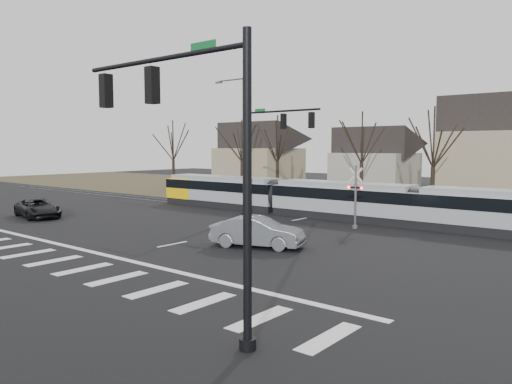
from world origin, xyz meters
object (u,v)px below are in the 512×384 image
Objects in this scene: tram at (342,199)px; suv at (38,208)px; rail_crossing_signal at (355,199)px; sedan at (257,232)px.

tram is 22.16m from suv.
tram is 4.28m from rail_crossing_signal.
suv is 22.86m from rail_crossing_signal.
rail_crossing_signal is at bearing -52.08° from suv.
tram is 6.60× the size of suv.
rail_crossing_signal is at bearing -27.47° from sedan.
tram is 11.83m from sedan.
suv is (-17.61, -13.44, -0.76)m from tram.
suv is at bearing 74.87° from sedan.
rail_crossing_signal reaches higher than sedan.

